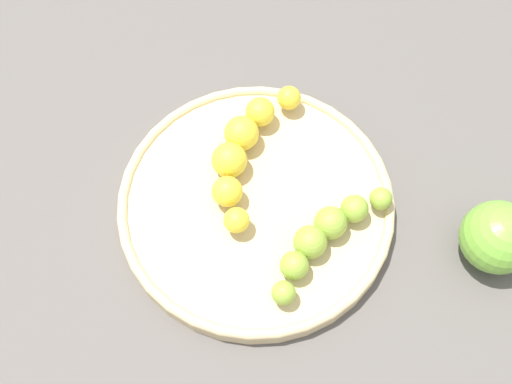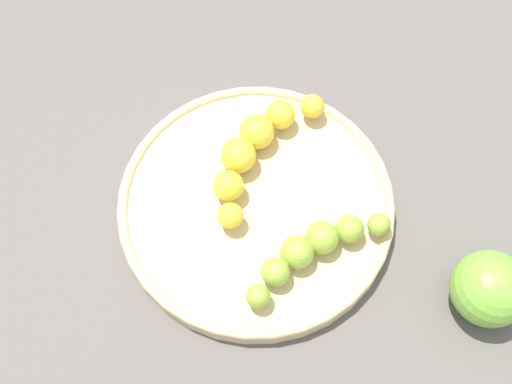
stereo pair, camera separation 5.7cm
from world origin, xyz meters
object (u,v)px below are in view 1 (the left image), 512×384
(fruit_bowl, at_px, (256,204))
(apple_green, at_px, (497,237))
(banana_yellow, at_px, (244,149))
(banana_green, at_px, (324,236))

(fruit_bowl, xyz_separation_m, apple_green, (-0.03, -0.22, 0.02))
(banana_yellow, relative_size, banana_green, 1.40)
(banana_yellow, distance_m, banana_green, 0.12)
(banana_yellow, bearing_deg, apple_green, 179.35)
(banana_yellow, height_order, apple_green, apple_green)
(fruit_bowl, bearing_deg, apple_green, -98.67)
(banana_yellow, height_order, banana_green, banana_yellow)
(banana_yellow, xyz_separation_m, banana_green, (-0.09, -0.08, -0.00))
(banana_yellow, relative_size, apple_green, 2.38)
(fruit_bowl, height_order, apple_green, apple_green)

